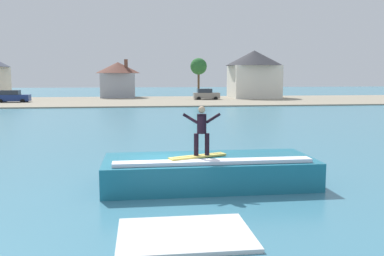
{
  "coord_description": "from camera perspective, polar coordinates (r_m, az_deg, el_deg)",
  "views": [
    {
      "loc": [
        -0.89,
        -13.9,
        3.87
      ],
      "look_at": [
        1.55,
        5.02,
        1.47
      ],
      "focal_mm": 38.83,
      "sensor_mm": 36.0,
      "label": 1
    }
  ],
  "objects": [
    {
      "name": "surfboard",
      "position": [
        14.21,
        0.8,
        -3.91
      ],
      "size": [
        2.08,
        1.11,
        0.06
      ],
      "color": "#EAD159",
      "rests_on": "wave_crest"
    },
    {
      "name": "wave_crest",
      "position": [
        14.8,
        2.34,
        -5.9
      ],
      "size": [
        7.37,
        2.99,
        1.1
      ],
      "color": "#1B6C85",
      "rests_on": "ground_plane"
    },
    {
      "name": "ground_plane",
      "position": [
        14.45,
        -3.58,
        -8.36
      ],
      "size": [
        260.0,
        260.0,
        0.0
      ],
      "primitive_type": "plane",
      "color": "teal"
    },
    {
      "name": "car_far_shore",
      "position": [
        66.1,
        1.92,
        4.63
      ],
      "size": [
        4.13,
        2.02,
        1.86
      ],
      "color": "gray",
      "rests_on": "ground_plane"
    },
    {
      "name": "house_gabled_white",
      "position": [
        71.9,
        8.51,
        7.64
      ],
      "size": [
        9.71,
        9.71,
        8.15
      ],
      "color": "silver",
      "rests_on": "ground_plane"
    },
    {
      "name": "whitewater_patch",
      "position": [
        10.38,
        -0.98,
        -14.41
      ],
      "size": [
        3.24,
        2.39,
        0.1
      ],
      "color": "silver",
      "rests_on": "ground_plane"
    },
    {
      "name": "car_near_shore",
      "position": [
        64.36,
        -23.44,
        3.98
      ],
      "size": [
        4.58,
        2.02,
        1.86
      ],
      "color": "navy",
      "rests_on": "ground_plane"
    },
    {
      "name": "house_small_cottage",
      "position": [
        73.59,
        -10.12,
        6.77
      ],
      "size": [
        7.7,
        7.7,
        6.7
      ],
      "color": "#9EA3AD",
      "rests_on": "ground_plane"
    },
    {
      "name": "tree_short_bushy",
      "position": [
        70.02,
        0.91,
        8.4
      ],
      "size": [
        2.77,
        2.77,
        6.85
      ],
      "color": "brown",
      "rests_on": "ground_plane"
    },
    {
      "name": "surfer",
      "position": [
        14.1,
        1.34,
        0.01
      ],
      "size": [
        1.31,
        0.32,
        1.69
      ],
      "color": "black",
      "rests_on": "surfboard"
    },
    {
      "name": "shoreline_bank",
      "position": [
        63.73,
        -6.54,
        3.72
      ],
      "size": [
        120.0,
        24.31,
        0.17
      ],
      "color": "gray",
      "rests_on": "ground_plane"
    }
  ]
}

